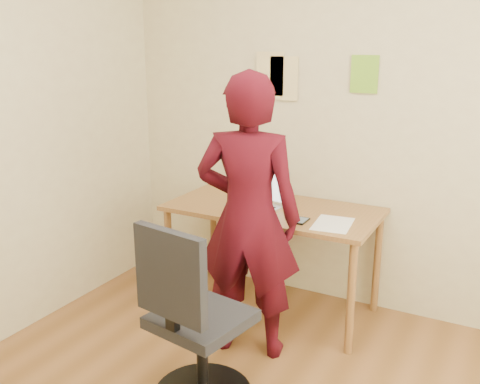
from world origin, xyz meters
The scene contains 10 objects.
room centered at (0.00, 0.00, 1.35)m, with size 3.58×3.58×2.78m.
desk centered at (-0.45, 1.38, 0.65)m, with size 1.40×0.70×0.74m.
laptop centered at (-0.54, 1.36, 0.79)m, with size 0.38×0.35×0.24m.
paper_sheet centered at (0.02, 1.24, 0.74)m, with size 0.22×0.31×0.00m, color white.
phone centered at (-0.17, 1.19, 0.75)m, with size 0.07×0.13×0.01m.
wall_note_left centered at (-0.65, 1.74, 1.59)m, with size 0.21×0.00×0.30m, color #E9D08B.
wall_note_mid centered at (-0.55, 1.74, 1.56)m, with size 0.21×0.00×0.30m, color #E9D08B.
wall_note_right centered at (0.02, 1.74, 1.61)m, with size 0.18×0.00×0.24m, color #76B929.
office_chair centered at (-0.36, 0.25, 0.42)m, with size 0.51×0.52×0.99m.
person centered at (-0.36, 0.85, 0.84)m, with size 0.61×0.40×1.67m, color #3D0811.
Camera 1 is at (0.97, -1.73, 1.81)m, focal length 40.00 mm.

